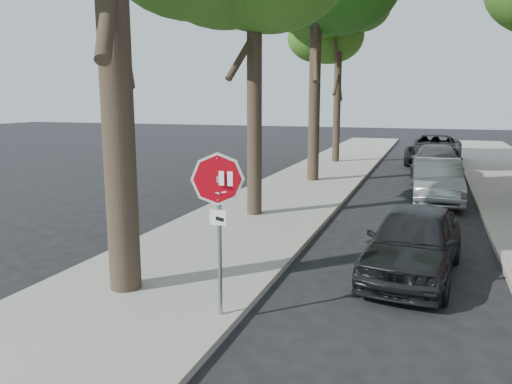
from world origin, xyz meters
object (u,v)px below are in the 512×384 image
at_px(car_a, 413,241).
at_px(car_b, 437,181).
at_px(car_c, 436,163).
at_px(tree_far, 339,31).
at_px(car_d, 434,150).
at_px(stop_sign, 218,203).

height_order(car_a, car_b, car_b).
bearing_deg(car_b, car_c, 87.38).
relative_size(tree_far, car_a, 2.25).
bearing_deg(car_a, car_c, 94.45).
xyz_separation_m(tree_far, car_c, (5.32, -4.57, -6.45)).
bearing_deg(car_d, tree_far, -161.87).
height_order(stop_sign, car_c, stop_sign).
xyz_separation_m(stop_sign, tree_far, (-2.02, 21.14, 5.26)).
bearing_deg(car_a, car_b, 93.11).
distance_m(tree_far, car_a, 19.59).
height_order(stop_sign, car_b, stop_sign).
bearing_deg(stop_sign, car_d, 81.79).
relative_size(car_a, car_c, 0.79).
bearing_deg(car_a, car_d, 95.29).
bearing_deg(car_c, car_d, 89.90).
relative_size(stop_sign, car_d, 0.44).
relative_size(tree_far, car_b, 2.08).
bearing_deg(car_c, car_b, -90.74).
xyz_separation_m(tree_far, car_a, (4.83, -17.83, -6.51)).
height_order(stop_sign, tree_far, tree_far).
height_order(car_a, car_c, car_c).
bearing_deg(car_b, tree_far, 116.06).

